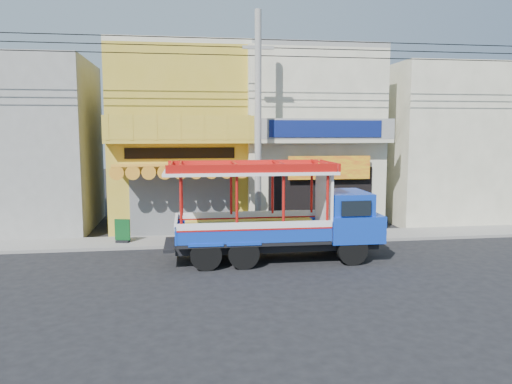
{
  "coord_description": "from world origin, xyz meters",
  "views": [
    {
      "loc": [
        -3.9,
        -15.88,
        4.47
      ],
      "look_at": [
        -1.2,
        2.5,
        2.18
      ],
      "focal_mm": 35.0,
      "sensor_mm": 36.0,
      "label": 1
    }
  ],
  "objects_px": {
    "potted_plant_a": "(346,225)",
    "songthaew_truck": "(290,213)",
    "potted_plant_c": "(354,221)",
    "green_sign": "(123,233)",
    "utility_pole": "(262,116)"
  },
  "relations": [
    {
      "from": "songthaew_truck",
      "to": "potted_plant_a",
      "type": "distance_m",
      "value": 4.58
    },
    {
      "from": "potted_plant_a",
      "to": "potted_plant_c",
      "type": "bearing_deg",
      "value": 22.18
    },
    {
      "from": "potted_plant_a",
      "to": "songthaew_truck",
      "type": "bearing_deg",
      "value": -163.91
    },
    {
      "from": "songthaew_truck",
      "to": "potted_plant_c",
      "type": "distance_m",
      "value": 5.5
    },
    {
      "from": "green_sign",
      "to": "potted_plant_c",
      "type": "height_order",
      "value": "green_sign"
    },
    {
      "from": "songthaew_truck",
      "to": "potted_plant_c",
      "type": "relative_size",
      "value": 8.22
    },
    {
      "from": "songthaew_truck",
      "to": "green_sign",
      "type": "height_order",
      "value": "songthaew_truck"
    },
    {
      "from": "green_sign",
      "to": "potted_plant_a",
      "type": "bearing_deg",
      "value": 0.59
    },
    {
      "from": "potted_plant_c",
      "to": "songthaew_truck",
      "type": "bearing_deg",
      "value": -39.38
    },
    {
      "from": "utility_pole",
      "to": "green_sign",
      "type": "bearing_deg",
      "value": 174.33
    },
    {
      "from": "green_sign",
      "to": "potted_plant_c",
      "type": "distance_m",
      "value": 9.76
    },
    {
      "from": "utility_pole",
      "to": "potted_plant_a",
      "type": "bearing_deg",
      "value": 9.7
    },
    {
      "from": "utility_pole",
      "to": "songthaew_truck",
      "type": "height_order",
      "value": "utility_pole"
    },
    {
      "from": "songthaew_truck",
      "to": "potted_plant_a",
      "type": "relative_size",
      "value": 8.37
    },
    {
      "from": "utility_pole",
      "to": "green_sign",
      "type": "distance_m",
      "value": 7.09
    }
  ]
}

